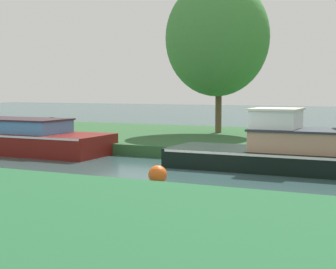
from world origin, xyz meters
TOP-DOWN VIEW (x-y plane):
  - ground_plane at (0.00, 0.00)m, footprint 120.00×120.00m
  - riverbank_far at (0.00, 7.00)m, footprint 72.00×10.00m
  - maroon_narrowboat at (-7.29, 1.20)m, footprint 6.29×2.42m
  - willow_tree_left at (-2.25, 7.86)m, footprint 4.67×3.63m
  - mooring_post_near at (-6.98, 2.34)m, footprint 0.19×0.19m
  - channel_buoy at (-0.11, -2.39)m, footprint 0.47×0.47m

SIDE VIEW (x-z plane):
  - ground_plane at x=0.00m, z-range 0.00..0.00m
  - riverbank_far at x=0.00m, z-range 0.00..0.40m
  - channel_buoy at x=-0.11m, z-range 0.00..0.47m
  - maroon_narrowboat at x=-7.29m, z-range -0.10..1.17m
  - mooring_post_near at x=-6.98m, z-range 0.40..1.28m
  - willow_tree_left at x=-2.25m, z-range 1.21..8.00m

